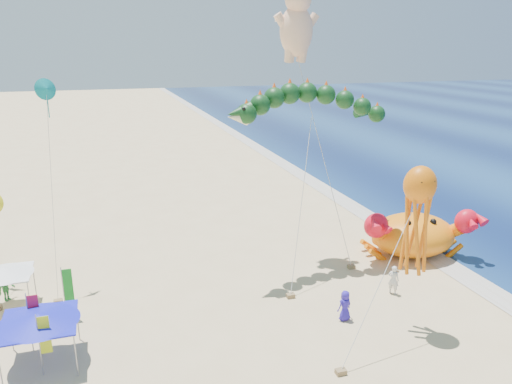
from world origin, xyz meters
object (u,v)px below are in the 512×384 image
Objects in this scene: dragon_kite at (309,109)px; crab_inflatable at (414,233)px; canopy_white at (4,271)px; cherub_kite at (297,22)px; canopy_blue at (38,318)px; octopus_kite at (417,212)px.

crab_inflatable is at bearing -3.63° from dragon_kite.
cherub_kite is at bearing 9.86° from canopy_white.
crab_inflatable is 0.45× the size of cherub_kite.
crab_inflatable is 25.61m from canopy_blue.
canopy_blue is at bearing 172.29° from octopus_kite.
crab_inflatable reaches higher than canopy_white.
octopus_kite is 2.87× the size of canopy_white.
cherub_kite is at bearing 99.50° from octopus_kite.
crab_inflatable is at bearing -23.30° from cherub_kite.
octopus_kite is at bearing -125.95° from crab_inflatable.
cherub_kite reaches higher than octopus_kite.
canopy_white is (-2.39, 6.16, -0.00)m from canopy_blue.
crab_inflatable is 27.30m from canopy_white.
crab_inflatable is at bearing 54.05° from octopus_kite.
cherub_kite is (-8.17, 3.52, 14.77)m from crab_inflatable.
dragon_kite reaches higher than canopy_blue.
octopus_kite is at bearing -22.37° from canopy_white.
canopy_blue is (-16.72, -9.48, -13.96)m from cherub_kite.
octopus_kite reaches higher than canopy_blue.
cherub_kite reaches higher than dragon_kite.
dragon_kite is (-8.40, 0.53, 9.30)m from crab_inflatable.
dragon_kite is at bearing -94.31° from cherub_kite.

